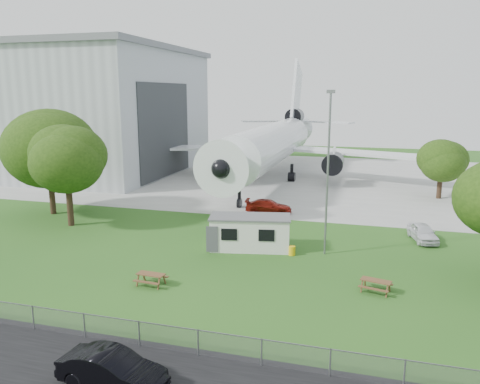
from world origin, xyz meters
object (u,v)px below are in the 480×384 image
(hangar, at_px, (51,109))
(site_cabin, at_px, (250,232))
(picnic_east, at_px, (375,292))
(car_centre_sedan, at_px, (112,370))
(picnic_west, at_px, (151,285))
(airliner, at_px, (273,142))

(hangar, distance_m, site_cabin, 51.10)
(site_cabin, relative_size, picnic_east, 3.86)
(hangar, height_order, picnic_east, hangar)
(picnic_east, distance_m, car_centre_sedan, 16.52)
(car_centre_sedan, bearing_deg, picnic_west, 23.10)
(picnic_west, bearing_deg, car_centre_sedan, -68.29)
(hangar, distance_m, airliner, 36.21)
(site_cabin, bearing_deg, picnic_east, -31.47)
(airliner, xyz_separation_m, picnic_east, (13.89, -35.77, -5.27))
(site_cabin, bearing_deg, picnic_west, -116.49)
(picnic_east, bearing_deg, picnic_west, -154.63)
(hangar, relative_size, picnic_west, 23.89)
(hangar, relative_size, site_cabin, 6.19)
(picnic_west, bearing_deg, airliner, 94.22)
(hangar, xyz_separation_m, picnic_west, (36.20, -38.69, -9.41))
(picnic_east, height_order, car_centre_sedan, car_centre_sedan)
(hangar, distance_m, car_centre_sedan, 63.23)
(picnic_east, bearing_deg, hangar, 158.11)
(site_cabin, height_order, picnic_west, site_cabin)
(hangar, relative_size, picnic_east, 23.89)
(airliner, relative_size, picnic_west, 26.52)
(airliner, distance_m, car_centre_sedan, 48.87)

